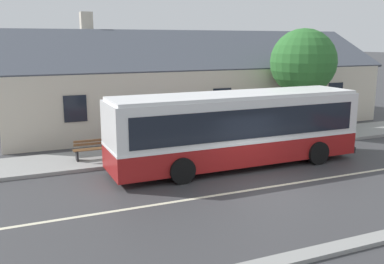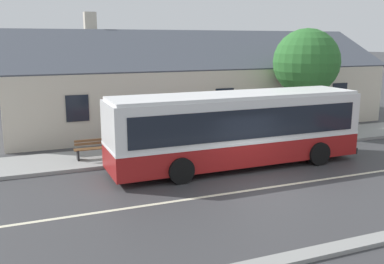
{
  "view_description": "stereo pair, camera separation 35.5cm",
  "coord_description": "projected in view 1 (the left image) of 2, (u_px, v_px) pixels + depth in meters",
  "views": [
    {
      "loc": [
        -8.47,
        -12.47,
        5.22
      ],
      "look_at": [
        -1.69,
        3.31,
        1.54
      ],
      "focal_mm": 40.0,
      "sensor_mm": 36.0,
      "label": 1
    },
    {
      "loc": [
        -8.14,
        -12.61,
        5.22
      ],
      "look_at": [
        -1.69,
        3.31,
        1.54
      ],
      "focal_mm": 40.0,
      "sensor_mm": 36.0,
      "label": 2
    }
  ],
  "objects": [
    {
      "name": "ground_plane",
      "position": [
        270.0,
        187.0,
        15.57
      ],
      "size": [
        300.0,
        300.0,
        0.0
      ],
      "primitive_type": "plane",
      "color": "#38383A"
    },
    {
      "name": "sidewalk_far",
      "position": [
        202.0,
        148.0,
        20.94
      ],
      "size": [
        60.0,
        3.0,
        0.15
      ],
      "primitive_type": "cube",
      "color": "gray",
      "rests_on": "ground"
    },
    {
      "name": "curb_near",
      "position": [
        371.0,
        240.0,
        11.29
      ],
      "size": [
        60.0,
        0.5,
        0.12
      ],
      "primitive_type": "cube",
      "color": "gray",
      "rests_on": "ground"
    },
    {
      "name": "lane_divider_stripe",
      "position": [
        270.0,
        187.0,
        15.57
      ],
      "size": [
        60.0,
        0.16,
        0.01
      ],
      "primitive_type": "cube",
      "color": "beige",
      "rests_on": "ground"
    },
    {
      "name": "community_building",
      "position": [
        189.0,
        91.0,
        28.2
      ],
      "size": [
        23.55,
        9.6,
        6.91
      ],
      "color": "beige",
      "rests_on": "ground"
    },
    {
      "name": "transit_bus",
      "position": [
        236.0,
        127.0,
        17.89
      ],
      "size": [
        10.9,
        2.86,
        3.1
      ],
      "color": "maroon",
      "rests_on": "ground"
    },
    {
      "name": "bench_by_building",
      "position": [
        92.0,
        150.0,
        18.55
      ],
      "size": [
        1.6,
        0.51,
        0.94
      ],
      "color": "brown",
      "rests_on": "sidewalk_far"
    },
    {
      "name": "street_tree_primary",
      "position": [
        303.0,
        64.0,
        23.86
      ],
      "size": [
        3.67,
        3.67,
        5.9
      ],
      "color": "#4C3828",
      "rests_on": "ground"
    }
  ]
}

